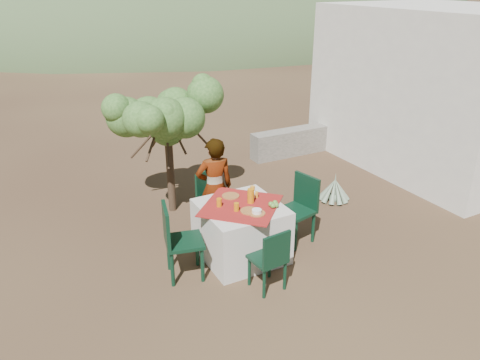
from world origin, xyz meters
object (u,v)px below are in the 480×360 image
object	(u,v)px
chair_right	(300,206)
agave	(334,190)
shrub_tree	(170,121)
chair_near	(271,258)
guesthouse	(442,87)
juice_pitcher	(251,196)
person	(215,188)
table	(241,231)
chair_far	(210,196)
chair_left	(177,238)

from	to	relation	value
chair_right	agave	world-z (taller)	chair_right
shrub_tree	chair_right	bearing A→B (deg)	-55.45
chair_near	agave	distance (m)	2.77
guesthouse	juice_pitcher	world-z (taller)	guesthouse
guesthouse	agave	bearing A→B (deg)	-168.42
person	table	bearing A→B (deg)	102.84
chair_far	shrub_tree	size ratio (longest dim) A/B	0.45
agave	shrub_tree	bearing A→B (deg)	157.96
chair_right	juice_pitcher	bearing A→B (deg)	-103.39
person	shrub_tree	bearing A→B (deg)	-68.12
chair_near	chair_far	bearing A→B (deg)	-97.58
guesthouse	juice_pitcher	xyz separation A→B (m)	(-5.04, -1.38, -0.64)
chair_far	juice_pitcher	distance (m)	1.10
table	chair_right	xyz separation A→B (m)	(0.94, -0.01, 0.16)
table	agave	bearing A→B (deg)	19.37
table	person	bearing A→B (deg)	93.73
person	guesthouse	distance (m)	5.33
chair_near	person	xyz separation A→B (m)	(0.00, 1.55, 0.28)
chair_right	juice_pitcher	world-z (taller)	chair_right
person	agave	bearing A→B (deg)	-169.37
chair_far	agave	bearing A→B (deg)	-28.54
chair_near	agave	size ratio (longest dim) A/B	1.47
chair_far	person	bearing A→B (deg)	-124.07
chair_left	agave	world-z (taller)	chair_left
table	chair_left	bearing A→B (deg)	-176.44
chair_near	shrub_tree	size ratio (longest dim) A/B	0.44
chair_far	chair_near	size ratio (longest dim) A/B	1.01
chair_far	shrub_tree	world-z (taller)	shrub_tree
chair_near	guesthouse	world-z (taller)	guesthouse
person	chair_far	bearing A→B (deg)	-93.19
person	chair_near	bearing A→B (deg)	99.03
person	shrub_tree	world-z (taller)	shrub_tree
table	chair_near	bearing A→B (deg)	-93.30
shrub_tree	juice_pitcher	world-z (taller)	shrub_tree
chair_far	shrub_tree	xyz separation A→B (m)	(-0.31, 0.75, 1.01)
chair_right	agave	size ratio (longest dim) A/B	1.73
person	juice_pitcher	xyz separation A→B (m)	(0.19, -0.71, 0.12)
shrub_tree	guesthouse	bearing A→B (deg)	-4.08
table	agave	xyz separation A→B (m)	(2.19, 0.77, -0.19)
chair_far	guesthouse	size ratio (longest dim) A/B	0.20
table	juice_pitcher	world-z (taller)	juice_pitcher
chair_far	juice_pitcher	size ratio (longest dim) A/B	4.26
juice_pitcher	chair_near	bearing A→B (deg)	-102.97
chair_left	juice_pitcher	size ratio (longest dim) A/B	5.05
chair_far	guesthouse	xyz separation A→B (m)	(5.17, 0.36, 1.04)
chair_near	chair_right	bearing A→B (deg)	-145.12
chair_near	chair_right	size ratio (longest dim) A/B	0.85
chair_near	guesthouse	bearing A→B (deg)	-162.37
shrub_tree	chair_far	bearing A→B (deg)	-67.42
chair_right	person	bearing A→B (deg)	-138.63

